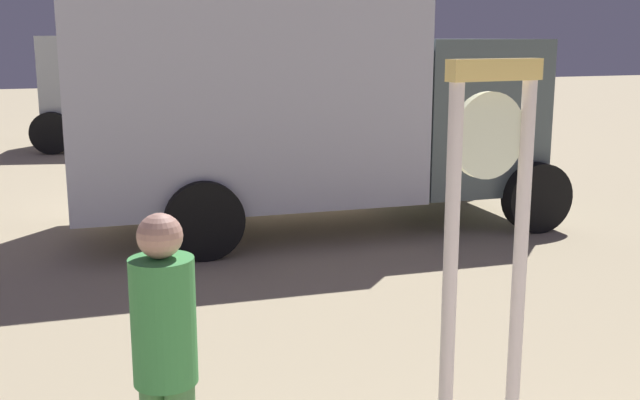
% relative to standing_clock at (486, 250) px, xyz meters
% --- Properties ---
extents(standing_clock, '(0.50, 0.13, 2.36)m').
position_rel_standing_clock_xyz_m(standing_clock, '(0.00, 0.00, 0.00)').
color(standing_clock, white).
rests_on(standing_clock, ground_plane).
extents(person_near_clock, '(0.32, 0.32, 1.65)m').
position_rel_standing_clock_xyz_m(person_near_clock, '(-1.47, 0.52, -0.53)').
color(person_near_clock, '#4F894C').
rests_on(person_near_clock, ground_plane).
extents(box_truck_near, '(6.31, 2.98, 2.97)m').
position_rel_standing_clock_xyz_m(box_truck_near, '(1.23, 6.33, 0.16)').
color(box_truck_near, silver).
rests_on(box_truck_near, ground_plane).
extents(box_truck_far, '(7.62, 4.12, 2.99)m').
position_rel_standing_clock_xyz_m(box_truck_far, '(2.14, 14.53, 0.18)').
color(box_truck_far, white).
rests_on(box_truck_far, ground_plane).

